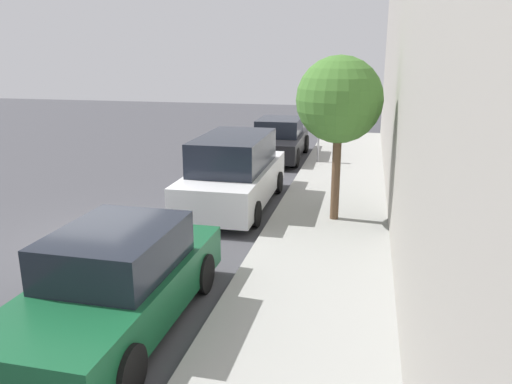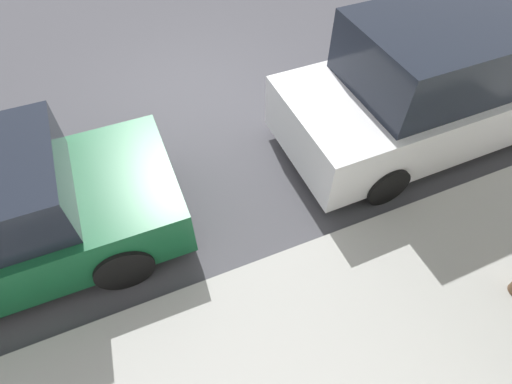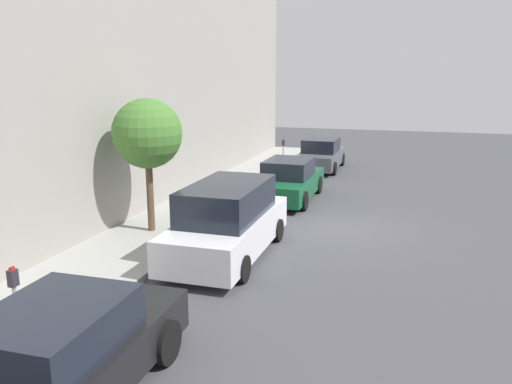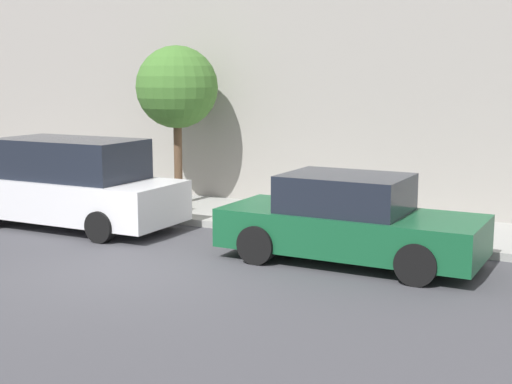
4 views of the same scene
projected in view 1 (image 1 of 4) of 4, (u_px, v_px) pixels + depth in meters
ground_plane at (94, 242)px, 10.82m from camera, size 60.00×60.00×0.00m
sidewalk at (319, 259)px, 9.77m from camera, size 2.76×32.00×0.15m
parked_sedan_second at (117, 283)px, 7.30m from camera, size 1.92×4.52×1.54m
parked_minivan_third at (234, 172)px, 13.18m from camera, size 2.02×4.91×1.90m
parked_sedan_fourth at (279, 140)px, 19.20m from camera, size 1.92×4.54×1.54m
parking_meter_far at (318, 139)px, 17.88m from camera, size 0.11×0.15×1.37m
street_tree at (339, 100)px, 11.17m from camera, size 1.95×1.95×3.79m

